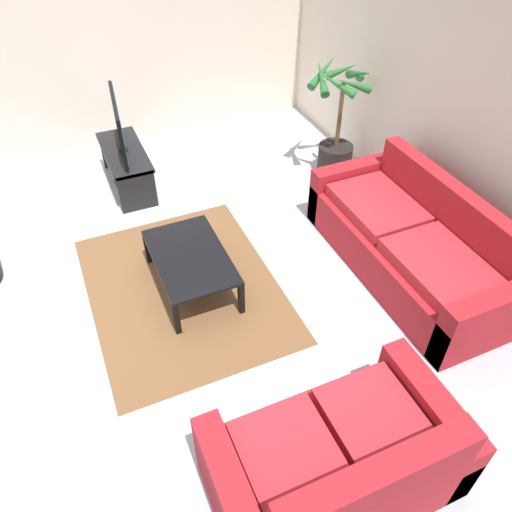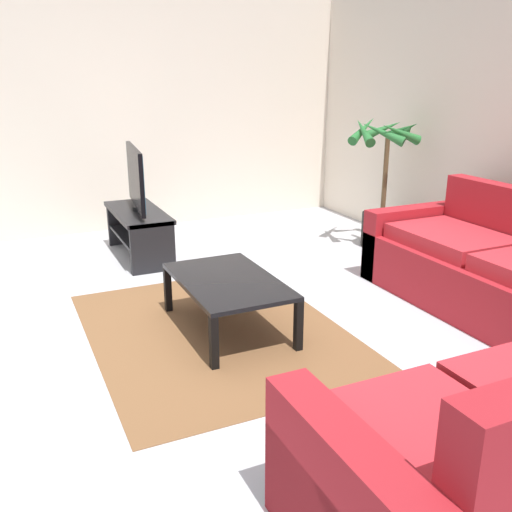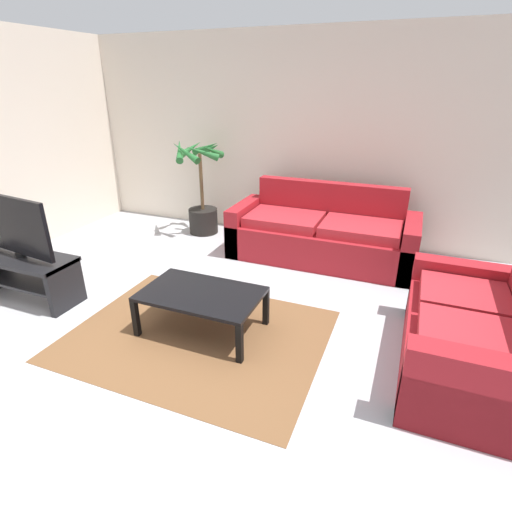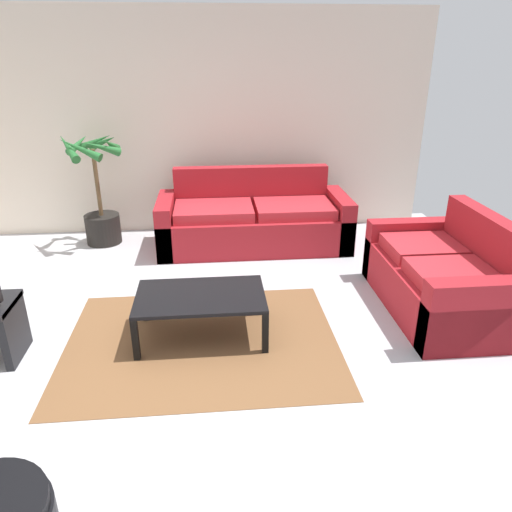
{
  "view_description": "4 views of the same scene",
  "coord_description": "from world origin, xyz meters",
  "px_view_note": "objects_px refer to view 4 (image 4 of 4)",
  "views": [
    {
      "loc": [
        3.42,
        -0.49,
        3.37
      ],
      "look_at": [
        0.44,
        0.81,
        0.47
      ],
      "focal_mm": 34.91,
      "sensor_mm": 36.0,
      "label": 1
    },
    {
      "loc": [
        3.56,
        -1.08,
        1.76
      ],
      "look_at": [
        0.32,
        0.42,
        0.6
      ],
      "focal_mm": 39.73,
      "sensor_mm": 36.0,
      "label": 2
    },
    {
      "loc": [
        1.69,
        -2.35,
        2.07
      ],
      "look_at": [
        0.49,
        0.65,
        0.65
      ],
      "focal_mm": 27.93,
      "sensor_mm": 36.0,
      "label": 3
    },
    {
      "loc": [
        0.23,
        -3.16,
        2.19
      ],
      "look_at": [
        0.6,
        0.73,
        0.52
      ],
      "focal_mm": 33.61,
      "sensor_mm": 36.0,
      "label": 4
    }
  ],
  "objects_px": {
    "couch_loveseat": "(442,279)",
    "coffee_table": "(201,299)",
    "couch_main": "(254,222)",
    "potted_palm": "(99,202)"
  },
  "relations": [
    {
      "from": "couch_loveseat",
      "to": "coffee_table",
      "type": "distance_m",
      "value": 2.19
    },
    {
      "from": "couch_main",
      "to": "coffee_table",
      "type": "relative_size",
      "value": 2.16
    },
    {
      "from": "couch_main",
      "to": "couch_loveseat",
      "type": "relative_size",
      "value": 1.43
    },
    {
      "from": "couch_main",
      "to": "potted_palm",
      "type": "bearing_deg",
      "value": 172.18
    },
    {
      "from": "potted_palm",
      "to": "coffee_table",
      "type": "bearing_deg",
      "value": -61.15
    },
    {
      "from": "couch_main",
      "to": "potted_palm",
      "type": "height_order",
      "value": "potted_palm"
    },
    {
      "from": "couch_loveseat",
      "to": "coffee_table",
      "type": "bearing_deg",
      "value": -173.06
    },
    {
      "from": "couch_loveseat",
      "to": "coffee_table",
      "type": "xyz_separation_m",
      "value": [
        -2.17,
        -0.26,
        0.04
      ]
    },
    {
      "from": "couch_main",
      "to": "coffee_table",
      "type": "height_order",
      "value": "couch_main"
    },
    {
      "from": "couch_main",
      "to": "potted_palm",
      "type": "xyz_separation_m",
      "value": [
        -1.84,
        0.25,
        0.22
      ]
    }
  ]
}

